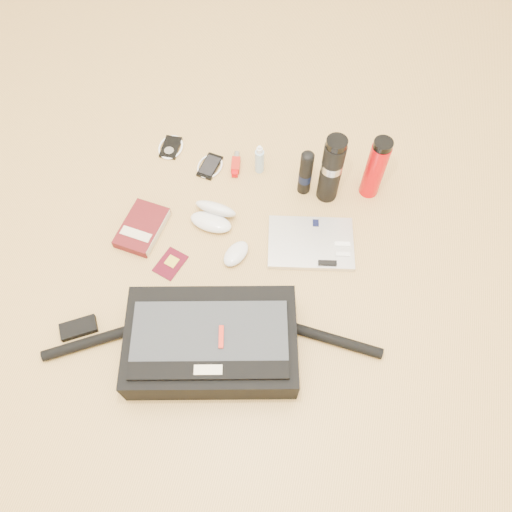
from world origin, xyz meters
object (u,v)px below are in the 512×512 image
Objects in this scene: messenger_bag at (211,342)px; thermos_black at (331,169)px; book at (142,228)px; thermos_red at (375,168)px; laptop at (311,243)px.

messenger_bag is 0.71m from thermos_black.
messenger_bag is at bearing -38.55° from book.
messenger_bag is at bearing -110.00° from thermos_black.
thermos_black reaches higher than book.
messenger_bag is 4.84× the size of book.
messenger_bag is 3.50× the size of thermos_black.
thermos_red is at bearing 47.37° from messenger_bag.
thermos_red is (0.39, 0.72, 0.07)m from messenger_bag.
thermos_red reaches higher than laptop.
thermos_black reaches higher than laptop.
messenger_bag is at bearing -118.44° from thermos_red.
thermos_red reaches higher than messenger_bag.
thermos_red is (0.16, 0.28, 0.12)m from laptop.
messenger_bag is 3.10× the size of laptop.
messenger_bag is 0.51m from book.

